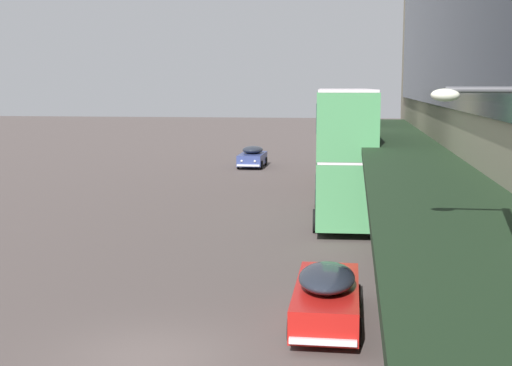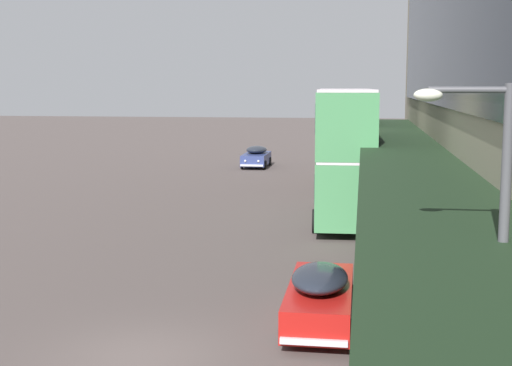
# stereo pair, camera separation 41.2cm
# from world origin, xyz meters

# --- Properties ---
(ground) EXTENTS (240.00, 240.00, 0.00)m
(ground) POSITION_xyz_m (0.00, 0.00, 0.00)
(ground) COLOR #4E4441
(transit_bus_kerbside_front) EXTENTS (2.87, 9.34, 5.79)m
(transit_bus_kerbside_front) POSITION_xyz_m (4.13, 30.88, 3.13)
(transit_bus_kerbside_front) COLOR tan
(transit_bus_kerbside_front) RESTS_ON ground
(transit_bus_kerbside_rear) EXTENTS (2.96, 9.25, 5.97)m
(transit_bus_kerbside_rear) POSITION_xyz_m (4.09, 17.29, 3.22)
(transit_bus_kerbside_rear) COLOR #478F56
(transit_bus_kerbside_rear) RESTS_ON ground
(sedan_trailing_mid) EXTENTS (2.02, 4.60, 1.60)m
(sedan_trailing_mid) POSITION_xyz_m (4.17, 49.58, 0.78)
(sedan_trailing_mid) COLOR gray
(sedan_trailing_mid) RESTS_ON ground
(sedan_oncoming_rear) EXTENTS (1.90, 4.50, 1.59)m
(sedan_oncoming_rear) POSITION_xyz_m (-3.05, 38.02, 0.78)
(sedan_oncoming_rear) COLOR navy
(sedan_oncoming_rear) RESTS_ON ground
(sedan_second_mid) EXTENTS (1.77, 4.94, 1.56)m
(sedan_second_mid) POSITION_xyz_m (3.87, 2.92, 0.77)
(sedan_second_mid) COLOR #B61714
(sedan_second_mid) RESTS_ON ground
(street_lamp) EXTENTS (1.50, 0.28, 6.03)m
(street_lamp) POSITION_xyz_m (6.86, -3.77, 3.71)
(street_lamp) COLOR #4C4C51
(street_lamp) RESTS_ON sidewalk_kerb
(fire_hydrant) EXTENTS (0.20, 0.40, 0.70)m
(fire_hydrant) POSITION_xyz_m (6.47, 9.50, 0.49)
(fire_hydrant) COLOR red
(fire_hydrant) RESTS_ON sidewalk_kerb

